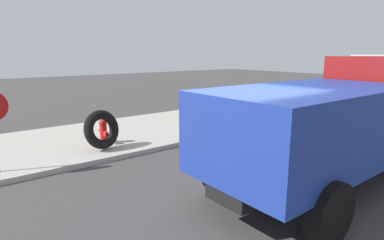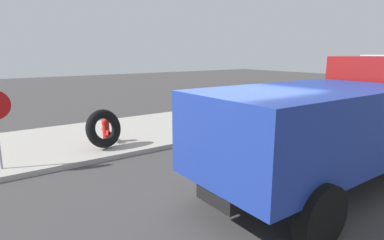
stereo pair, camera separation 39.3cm
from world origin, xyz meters
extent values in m
plane|color=#423F3F|center=(0.00, 0.00, 0.00)|extent=(80.00, 80.00, 0.00)
cube|color=#ADA89E|center=(0.00, 6.50, 0.07)|extent=(36.00, 5.00, 0.15)
cylinder|color=red|center=(-0.70, 5.47, 0.46)|extent=(0.23, 0.23, 0.62)
sphere|color=red|center=(-0.70, 5.47, 0.84)|extent=(0.27, 0.27, 0.27)
cylinder|color=red|center=(-0.70, 5.26, 0.54)|extent=(0.10, 0.19, 0.10)
cylinder|color=red|center=(-0.70, 5.68, 0.54)|extent=(0.10, 0.19, 0.10)
cylinder|color=red|center=(-0.70, 5.26, 0.46)|extent=(0.13, 0.19, 0.13)
torus|color=black|center=(-0.99, 4.88, 0.77)|extent=(1.31, 0.84, 1.25)
cube|color=#1E3899|center=(1.22, -0.74, 1.60)|extent=(4.82, 2.54, 1.60)
cube|color=black|center=(2.32, -0.75, 0.67)|extent=(7.01, 0.96, 0.24)
cylinder|color=black|center=(4.63, 0.48, 0.55)|extent=(1.10, 0.31, 1.10)
cylinder|color=black|center=(0.03, 0.52, 0.55)|extent=(1.10, 0.31, 1.10)
cylinder|color=black|center=(0.01, -1.98, 0.55)|extent=(1.10, 0.31, 1.10)
cylinder|color=black|center=(11.72, 2.93, 0.55)|extent=(1.11, 0.35, 1.10)
camera|label=1|loc=(-4.64, -4.29, 3.10)|focal=29.57mm
camera|label=2|loc=(-4.32, -4.53, 3.10)|focal=29.57mm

